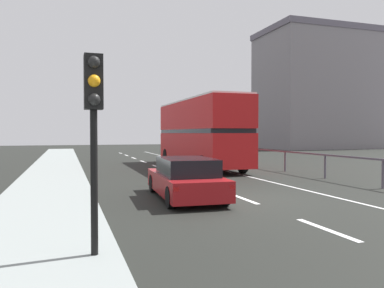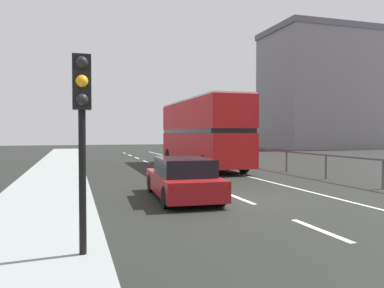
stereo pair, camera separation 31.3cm
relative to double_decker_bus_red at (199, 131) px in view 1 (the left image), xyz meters
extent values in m
cube|color=black|center=(-2.49, -11.34, -2.32)|extent=(74.18, 120.00, 0.10)
cube|color=gray|center=(-8.63, -11.34, -2.20)|extent=(2.94, 80.00, 0.14)
cube|color=silver|center=(-2.49, -15.71, -2.26)|extent=(0.16, 2.14, 0.01)
cube|color=silver|center=(-2.49, -11.43, -2.26)|extent=(0.16, 2.14, 0.01)
cube|color=silver|center=(-2.49, -7.15, -2.26)|extent=(0.16, 2.14, 0.01)
cube|color=silver|center=(-2.49, -2.87, -2.26)|extent=(0.16, 2.14, 0.01)
cube|color=silver|center=(-2.49, 1.41, -2.26)|extent=(0.16, 2.14, 0.01)
cube|color=silver|center=(-2.49, 5.69, -2.26)|extent=(0.16, 2.14, 0.01)
cube|color=silver|center=(-2.49, 9.97, -2.26)|extent=(0.16, 2.14, 0.01)
cube|color=silver|center=(-2.49, 14.25, -2.26)|extent=(0.16, 2.14, 0.01)
cube|color=silver|center=(-2.49, 18.53, -2.26)|extent=(0.16, 2.14, 0.01)
cube|color=silver|center=(0.57, -2.34, -2.26)|extent=(0.12, 46.00, 0.01)
cube|color=#534E5B|center=(3.68, -2.34, -1.14)|extent=(0.08, 42.00, 0.08)
cylinder|color=#534E5B|center=(3.68, -11.09, -1.71)|extent=(0.10, 0.10, 1.12)
cylinder|color=#534E5B|center=(3.68, -7.59, -1.71)|extent=(0.10, 0.10, 1.12)
cylinder|color=#534E5B|center=(3.68, -4.09, -1.71)|extent=(0.10, 0.10, 1.12)
cylinder|color=#534E5B|center=(3.68, -0.59, -1.71)|extent=(0.10, 0.10, 1.12)
cylinder|color=#534E5B|center=(3.68, 2.91, -1.71)|extent=(0.10, 0.10, 1.12)
cylinder|color=#534E5B|center=(3.68, 6.41, -1.71)|extent=(0.10, 0.10, 1.12)
cylinder|color=#534E5B|center=(3.68, 9.91, -1.71)|extent=(0.10, 0.10, 1.12)
cylinder|color=#534E5B|center=(3.68, 13.41, -1.71)|extent=(0.10, 0.10, 1.12)
cylinder|color=#534E5B|center=(3.68, 16.91, -1.71)|extent=(0.10, 0.10, 1.12)
cube|color=gray|center=(27.35, 23.22, 5.58)|extent=(18.42, 10.41, 15.70)
cube|color=#5C5763|center=(27.35, 23.22, 13.83)|extent=(18.79, 10.62, 0.80)
cube|color=#B51618|center=(0.00, -0.01, -1.01)|extent=(2.57, 11.26, 1.81)
cube|color=black|center=(0.00, -0.01, 0.01)|extent=(2.59, 10.81, 0.24)
cube|color=#B51618|center=(0.00, -0.01, 1.00)|extent=(2.57, 11.26, 1.73)
cube|color=silver|center=(0.00, -0.01, 1.91)|extent=(2.52, 11.04, 0.10)
cube|color=black|center=(0.06, 5.59, -0.92)|extent=(2.20, 0.06, 1.27)
cube|color=yellow|center=(0.06, 5.59, 1.43)|extent=(1.47, 0.06, 0.28)
cylinder|color=black|center=(-1.08, 4.22, -1.77)|extent=(0.29, 1.00, 1.00)
cylinder|color=black|center=(1.17, 4.20, -1.77)|extent=(0.29, 1.00, 1.00)
cylinder|color=black|center=(-1.17, -4.01, -1.77)|extent=(0.29, 1.00, 1.00)
cylinder|color=black|center=(1.08, -4.04, -1.77)|extent=(0.29, 1.00, 1.00)
cube|color=maroon|center=(-4.28, -10.75, -1.77)|extent=(2.07, 4.66, 0.63)
cube|color=black|center=(-4.30, -10.98, -1.19)|extent=(1.74, 2.59, 0.55)
cube|color=red|center=(-5.22, -12.95, -1.62)|extent=(0.16, 0.07, 0.12)
cube|color=red|center=(-3.61, -13.04, -1.62)|extent=(0.16, 0.07, 0.12)
cylinder|color=black|center=(-5.02, -9.13, -1.95)|extent=(0.24, 0.65, 0.64)
cylinder|color=black|center=(-3.37, -9.22, -1.95)|extent=(0.24, 0.65, 0.64)
cylinder|color=black|center=(-5.20, -12.28, -1.95)|extent=(0.24, 0.65, 0.64)
cylinder|color=black|center=(-3.55, -12.38, -1.95)|extent=(0.24, 0.65, 0.64)
cylinder|color=black|center=(-7.60, -16.35, -0.47)|extent=(0.12, 0.12, 3.32)
cube|color=black|center=(-7.60, -16.35, 0.74)|extent=(0.30, 0.30, 0.90)
sphere|color=black|center=(-7.60, -16.52, 1.04)|extent=(0.20, 0.20, 0.20)
sphere|color=orange|center=(-7.60, -16.52, 0.74)|extent=(0.20, 0.20, 0.20)
sphere|color=black|center=(-7.60, -16.52, 0.44)|extent=(0.20, 0.20, 0.20)
camera|label=1|loc=(-8.04, -22.87, -0.09)|focal=35.84mm
camera|label=2|loc=(-7.74, -22.97, -0.09)|focal=35.84mm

